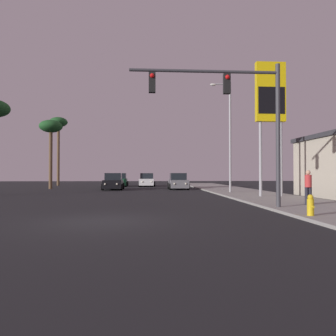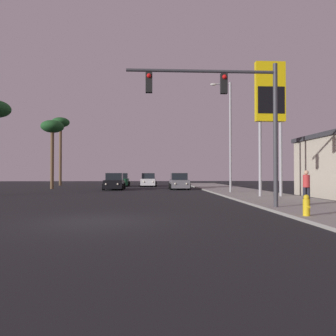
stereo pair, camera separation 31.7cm
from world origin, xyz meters
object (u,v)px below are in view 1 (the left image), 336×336
at_px(gas_station_sign, 270,99).
at_px(palm_tree_mid, 51,129).
at_px(car_white, 147,180).
at_px(car_black, 113,182).
at_px(traffic_light_mast, 236,105).
at_px(palm_tree_far, 58,126).
at_px(pedestrian_on_sidewalk, 308,186).
at_px(fire_hydrant, 311,205).
at_px(car_green, 120,180).
at_px(street_lamp, 229,131).
at_px(car_grey, 178,182).

relative_size(gas_station_sign, palm_tree_mid, 1.23).
xyz_separation_m(car_white, car_black, (-3.40, -8.38, 0.00)).
height_order(car_white, traffic_light_mast, traffic_light_mast).
xyz_separation_m(car_black, palm_tree_mid, (-6.77, 1.86, 5.55)).
bearing_deg(palm_tree_mid, palm_tree_far, 100.57).
relative_size(car_white, traffic_light_mast, 0.64).
bearing_deg(traffic_light_mast, car_white, 98.37).
bearing_deg(pedestrian_on_sidewalk, gas_station_sign, 85.19).
height_order(traffic_light_mast, fire_hydrant, traffic_light_mast).
relative_size(traffic_light_mast, pedestrian_on_sidewalk, 4.09).
bearing_deg(traffic_light_mast, palm_tree_far, 117.52).
relative_size(car_green, gas_station_sign, 0.48).
height_order(car_white, street_lamp, street_lamp).
relative_size(gas_station_sign, pedestrian_on_sidewalk, 5.39).
relative_size(car_black, palm_tree_mid, 0.59).
bearing_deg(street_lamp, car_green, 122.83).
bearing_deg(car_grey, fire_hydrant, 96.71).
bearing_deg(palm_tree_far, car_white, -16.13).
height_order(car_white, palm_tree_far, palm_tree_far).
bearing_deg(car_green, traffic_light_mast, 103.84).
distance_m(traffic_light_mast, street_lamp, 12.21).
height_order(street_lamp, palm_tree_far, palm_tree_far).
bearing_deg(car_green, car_white, 173.74).
relative_size(car_grey, street_lamp, 0.48).
height_order(car_white, car_black, same).
xyz_separation_m(car_grey, palm_tree_far, (-15.27, 11.40, 7.33)).
height_order(fire_hydrant, palm_tree_mid, palm_tree_mid).
relative_size(street_lamp, palm_tree_far, 0.97).
bearing_deg(car_black, palm_tree_far, -55.19).
bearing_deg(fire_hydrant, gas_station_sign, 76.34).
xyz_separation_m(car_grey, palm_tree_mid, (-13.41, 1.40, 5.55)).
bearing_deg(car_grey, car_white, -67.68).
xyz_separation_m(car_white, palm_tree_mid, (-10.17, -6.52, 5.55)).
height_order(street_lamp, pedestrian_on_sidewalk, street_lamp).
relative_size(car_grey, palm_tree_far, 0.46).
distance_m(traffic_light_mast, pedestrian_on_sidewalk, 5.32).
xyz_separation_m(gas_station_sign, palm_tree_far, (-20.32, 23.86, 1.48)).
xyz_separation_m(car_white, gas_station_sign, (8.29, -20.38, 5.86)).
bearing_deg(traffic_light_mast, pedestrian_on_sidewalk, 13.05).
relative_size(car_white, fire_hydrant, 5.71).
relative_size(car_grey, pedestrian_on_sidewalk, 2.58).
bearing_deg(pedestrian_on_sidewalk, fire_hydrant, -116.00).
height_order(gas_station_sign, palm_tree_mid, gas_station_sign).
bearing_deg(fire_hydrant, traffic_light_mast, 120.66).
distance_m(fire_hydrant, palm_tree_mid, 29.36).
bearing_deg(fire_hydrant, palm_tree_mid, 123.83).
height_order(car_white, palm_tree_mid, palm_tree_mid).
distance_m(gas_station_sign, palm_tree_far, 31.38).
bearing_deg(gas_station_sign, palm_tree_mid, 143.09).
xyz_separation_m(pedestrian_on_sidewalk, palm_tree_far, (-19.81, 29.95, 7.06)).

